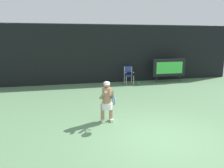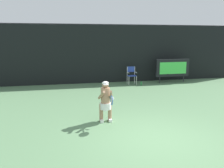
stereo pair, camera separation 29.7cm
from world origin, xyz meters
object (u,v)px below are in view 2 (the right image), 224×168
Objects in this scene: tennis_player at (106,100)px; tennis_racket at (111,100)px; water_bottle at (141,83)px; umpire_chair at (132,74)px; scoreboard at (172,68)px.

tennis_racket is (0.09, -0.57, 0.16)m from tennis_player.
tennis_racket is (-3.06, -5.97, 0.78)m from water_bottle.
water_bottle is 6.75m from tennis_racket.
tennis_racket is (-2.60, -6.49, 0.29)m from umpire_chair.
scoreboard is 8.31m from tennis_racket.
tennis_player is (-5.37, -5.85, -0.20)m from scoreboard.
umpire_chair is 1.79× the size of tennis_racket.
water_bottle is at bearing 50.96° from tennis_racket.
tennis_player reaches higher than water_bottle.
tennis_player is 0.60m from tennis_racket.
water_bottle is at bearing -168.43° from scoreboard.
scoreboard is 8.30× the size of water_bottle.
scoreboard is at bearing -1.28° from umpire_chair.
tennis_player is at bearing 86.95° from tennis_racket.
tennis_player reaches higher than tennis_racket.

